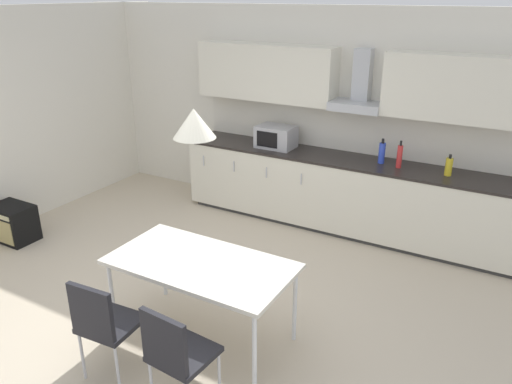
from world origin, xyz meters
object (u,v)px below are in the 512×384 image
at_px(bottle_blue, 382,153).
at_px(chair_near_right, 175,351).
at_px(microwave, 276,137).
at_px(bottle_red, 400,156).
at_px(dining_table, 201,267).
at_px(chair_near_left, 103,321).
at_px(pendant_lamp, 194,123).
at_px(bottle_yellow, 449,167).
at_px(guitar_amp, 13,223).

height_order(bottle_blue, chair_near_right, bottle_blue).
bearing_deg(microwave, bottle_red, -0.73).
bearing_deg(microwave, dining_table, -75.58).
xyz_separation_m(chair_near_left, pendant_lamp, (0.34, 0.78, 1.36)).
bearing_deg(dining_table, chair_near_left, -113.40).
bearing_deg(chair_near_right, chair_near_left, -180.00).
distance_m(bottle_red, bottle_yellow, 0.54).
distance_m(bottle_blue, guitar_amp, 4.47).
bearing_deg(guitar_amp, chair_near_left, -23.09).
xyz_separation_m(microwave, bottle_red, (1.59, -0.02, -0.00)).
relative_size(microwave, dining_table, 0.31).
relative_size(bottle_blue, pendant_lamp, 0.92).
xyz_separation_m(dining_table, chair_near_right, (0.34, -0.78, -0.16)).
bearing_deg(pendant_lamp, microwave, 104.42).
xyz_separation_m(microwave, chair_near_left, (0.34, -3.42, -0.53)).
height_order(microwave, dining_table, microwave).
relative_size(bottle_red, dining_table, 0.21).
height_order(bottle_yellow, chair_near_right, bottle_yellow).
bearing_deg(pendant_lamp, guitar_amp, 173.06).
distance_m(dining_table, chair_near_right, 0.87).
height_order(bottle_blue, guitar_amp, bottle_blue).
bearing_deg(bottle_yellow, bottle_red, -179.21).
bearing_deg(dining_table, guitar_amp, 173.06).
bearing_deg(chair_near_right, dining_table, 113.37).
bearing_deg(chair_near_right, bottle_yellow, 71.85).
xyz_separation_m(bottle_red, chair_near_left, (-1.25, -3.39, -0.53)).
distance_m(bottle_red, dining_table, 2.79).
relative_size(bottle_red, chair_near_right, 0.36).
bearing_deg(microwave, chair_near_left, -84.34).
bearing_deg(pendant_lamp, bottle_red, 70.70).
bearing_deg(bottle_blue, bottle_yellow, -4.02).
height_order(bottle_red, bottle_yellow, bottle_red).
bearing_deg(pendant_lamp, bottle_blue, 75.44).
bearing_deg(dining_table, microwave, 104.42).
distance_m(dining_table, chair_near_left, 0.87).
height_order(bottle_red, chair_near_right, bottle_red).
distance_m(microwave, bottle_yellow, 2.13).
xyz_separation_m(dining_table, pendant_lamp, (0.00, 0.00, 1.21)).
bearing_deg(bottle_red, pendant_lamp, -109.30).
distance_m(bottle_yellow, pendant_lamp, 3.12).
distance_m(microwave, chair_near_right, 3.60).
bearing_deg(guitar_amp, dining_table, -6.94).
bearing_deg(chair_near_right, guitar_amp, 161.17).
bearing_deg(bottle_yellow, microwave, 179.66).
bearing_deg(bottle_red, guitar_amp, -150.45).
relative_size(bottle_red, bottle_yellow, 1.34).
bearing_deg(pendant_lamp, chair_near_left, -113.40).
distance_m(bottle_blue, pendant_lamp, 2.89).
height_order(microwave, chair_near_right, microwave).
bearing_deg(chair_near_left, bottle_red, 69.74).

